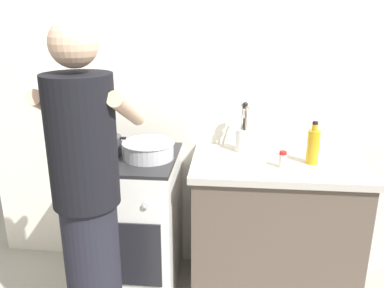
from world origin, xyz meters
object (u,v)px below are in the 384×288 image
(person, at_px, (89,210))
(pot, at_px, (104,146))
(spice_bottle, at_px, (283,160))
(oil_bottle, at_px, (313,146))
(stove_range, at_px, (130,223))
(utensil_crock, at_px, (244,135))
(mixing_bowl, at_px, (148,149))

(person, bearing_deg, pot, 100.97)
(spice_bottle, distance_m, oil_bottle, 0.20)
(stove_range, xyz_separation_m, spice_bottle, (0.91, -0.09, 0.50))
(utensil_crock, height_order, spice_bottle, utensil_crock)
(pot, height_order, person, person)
(stove_range, bearing_deg, utensil_crock, 13.49)
(person, bearing_deg, mixing_bowl, 75.20)
(mixing_bowl, relative_size, utensil_crock, 0.98)
(oil_bottle, bearing_deg, spice_bottle, -155.31)
(oil_bottle, bearing_deg, person, -151.34)
(stove_range, height_order, oil_bottle, oil_bottle)
(pot, xyz_separation_m, spice_bottle, (1.05, -0.11, -0.01))
(pot, bearing_deg, utensil_crock, 10.30)
(mixing_bowl, bearing_deg, person, -104.80)
(mixing_bowl, bearing_deg, stove_range, 173.96)
(pot, relative_size, person, 0.16)
(utensil_crock, bearing_deg, mixing_bowl, -161.95)
(stove_range, relative_size, person, 0.53)
(mixing_bowl, xyz_separation_m, oil_bottle, (0.95, 0.01, 0.05))
(stove_range, distance_m, mixing_bowl, 0.53)
(pot, distance_m, oil_bottle, 1.23)
(pot, relative_size, mixing_bowl, 0.89)
(oil_bottle, relative_size, person, 0.15)
(pot, xyz_separation_m, mixing_bowl, (0.28, -0.03, -0.00))
(pot, height_order, oil_bottle, oil_bottle)
(utensil_crock, bearing_deg, stove_range, -166.51)
(pot, bearing_deg, stove_range, -6.27)
(mixing_bowl, relative_size, person, 0.18)
(spice_bottle, bearing_deg, person, -150.62)
(mixing_bowl, distance_m, person, 0.63)
(pot, distance_m, person, 0.65)
(oil_bottle, height_order, person, person)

